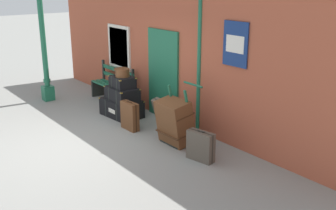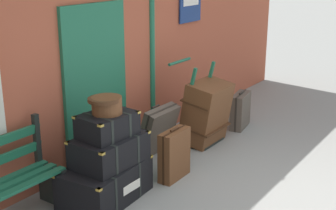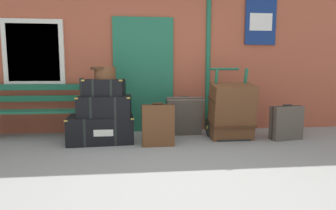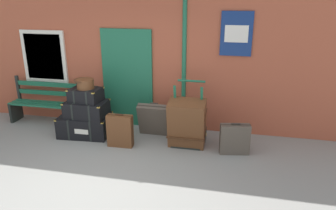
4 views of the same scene
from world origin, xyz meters
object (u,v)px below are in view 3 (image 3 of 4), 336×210
(platform_bench, at_px, (35,111))
(suitcase_caramel, at_px, (184,116))
(suitcase_slate, at_px, (158,125))
(round_hatbox, at_px, (104,72))
(steamer_trunk_base, at_px, (101,129))
(steamer_trunk_middle, at_px, (105,106))
(porters_trolley, at_px, (228,121))
(large_brown_trunk, at_px, (232,111))
(suitcase_brown, at_px, (286,123))
(steamer_trunk_top, at_px, (105,87))

(platform_bench, distance_m, suitcase_caramel, 2.56)
(platform_bench, xyz_separation_m, suitcase_slate, (2.05, -0.81, -0.13))
(platform_bench, distance_m, round_hatbox, 1.48)
(steamer_trunk_base, height_order, suitcase_caramel, suitcase_caramel)
(steamer_trunk_middle, height_order, suitcase_caramel, steamer_trunk_middle)
(steamer_trunk_base, relative_size, suitcase_caramel, 1.52)
(round_hatbox, height_order, porters_trolley, round_hatbox)
(platform_bench, relative_size, steamer_trunk_base, 1.51)
(large_brown_trunk, bearing_deg, steamer_trunk_middle, 178.75)
(platform_bench, bearing_deg, steamer_trunk_base, -21.91)
(porters_trolley, distance_m, large_brown_trunk, 0.27)
(steamer_trunk_middle, bearing_deg, steamer_trunk_base, 168.27)
(large_brown_trunk, bearing_deg, suitcase_brown, -7.18)
(steamer_trunk_middle, height_order, large_brown_trunk, large_brown_trunk)
(steamer_trunk_middle, xyz_separation_m, suitcase_slate, (0.81, -0.32, -0.27))
(steamer_trunk_top, xyz_separation_m, round_hatbox, (0.00, 0.00, 0.24))
(suitcase_caramel, bearing_deg, steamer_trunk_top, -168.03)
(suitcase_slate, bearing_deg, steamer_trunk_middle, 158.45)
(suitcase_slate, distance_m, suitcase_caramel, 0.80)
(porters_trolley, bearing_deg, round_hatbox, -176.84)
(steamer_trunk_middle, xyz_separation_m, steamer_trunk_top, (-0.00, 0.02, 0.29))
(porters_trolley, height_order, suitcase_caramel, porters_trolley)
(steamer_trunk_base, relative_size, round_hatbox, 2.75)
(suitcase_slate, bearing_deg, large_brown_trunk, 12.64)
(round_hatbox, bearing_deg, steamer_trunk_middle, -87.90)
(steamer_trunk_top, xyz_separation_m, large_brown_trunk, (2.05, -0.06, -0.40))
(platform_bench, relative_size, large_brown_trunk, 1.71)
(steamer_trunk_top, xyz_separation_m, suitcase_caramel, (1.32, 0.28, -0.53))
(steamer_trunk_base, distance_m, suitcase_slate, 0.96)
(suitcase_brown, height_order, suitcase_slate, suitcase_slate)
(steamer_trunk_base, height_order, steamer_trunk_middle, steamer_trunk_middle)
(suitcase_brown, xyz_separation_m, suitcase_caramel, (-1.63, 0.45, 0.07))
(steamer_trunk_top, bearing_deg, platform_bench, 159.30)
(steamer_trunk_middle, bearing_deg, suitcase_slate, -21.55)
(platform_bench, distance_m, porters_trolley, 3.31)
(steamer_trunk_top, relative_size, round_hatbox, 1.67)
(steamer_trunk_middle, height_order, porters_trolley, porters_trolley)
(steamer_trunk_top, height_order, large_brown_trunk, steamer_trunk_top)
(platform_bench, height_order, suitcase_slate, platform_bench)
(steamer_trunk_base, relative_size, steamer_trunk_top, 1.65)
(round_hatbox, xyz_separation_m, suitcase_slate, (0.81, -0.34, -0.80))
(porters_trolley, distance_m, suitcase_slate, 1.32)
(platform_bench, xyz_separation_m, steamer_trunk_middle, (1.24, -0.48, 0.14))
(round_hatbox, bearing_deg, porters_trolley, 3.16)
(suitcase_brown, bearing_deg, suitcase_caramel, 164.46)
(platform_bench, relative_size, steamer_trunk_top, 2.49)
(steamer_trunk_base, xyz_separation_m, steamer_trunk_top, (0.07, 0.00, 0.66))
(steamer_trunk_base, height_order, steamer_trunk_top, steamer_trunk_top)
(large_brown_trunk, distance_m, suitcase_slate, 1.28)
(suitcase_brown, bearing_deg, steamer_trunk_base, 176.72)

